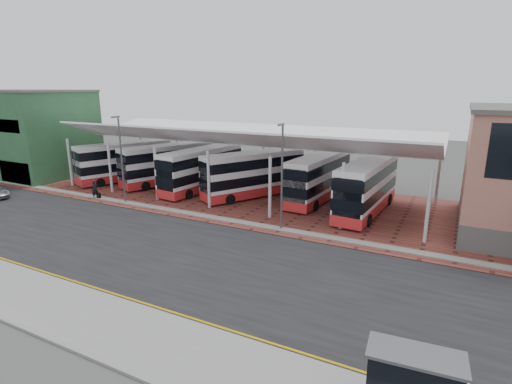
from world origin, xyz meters
The scene contains 20 objects.
ground centered at (0.00, 0.00, 0.00)m, with size 140.00×140.00×0.00m, color #3E403C.
road centered at (0.00, -1.00, 0.01)m, with size 120.00×14.00×0.02m, color black.
forecourt centered at (2.00, 13.00, 0.03)m, with size 72.00×16.00×0.06m, color brown.
sidewalk centered at (0.00, -9.00, 0.07)m, with size 120.00×4.00×0.14m, color slate.
north_kerb centered at (0.00, 6.20, 0.07)m, with size 120.00×0.80×0.14m, color slate.
yellow_line_near centered at (0.00, -7.00, 0.03)m, with size 120.00×0.12×0.01m, color #BD8E00.
yellow_line_far centered at (0.00, -6.70, 0.03)m, with size 120.00×0.12×0.01m, color #BD8E00.
canopy centered at (-6.00, 13.94, 5.80)m, with size 37.00×11.63×7.07m.
shop_green centered at (-30.00, 10.97, 5.12)m, with size 6.40×10.20×10.22m.
shop_cream centered at (-36.50, 10.97, 5.12)m, with size 6.40×10.20×10.22m.
lamp_west centered at (-14.00, 6.27, 4.36)m, with size 0.16×0.90×8.07m.
lamp_east centered at (2.00, 6.27, 4.36)m, with size 0.16×0.90×8.07m.
bus_0 centered at (-20.56, 13.03, 2.23)m, with size 6.30×10.73×4.37m.
bus_1 centered at (-15.20, 14.07, 2.23)m, with size 6.11×10.77×4.37m.
bus_2 centered at (-10.17, 13.44, 2.23)m, with size 3.64×10.81×4.37m.
bus_3 centered at (-4.26, 13.73, 2.24)m, with size 7.30×10.51×4.39m.
bus_4 centered at (1.85, 15.33, 2.21)m, with size 3.21×10.66×4.33m.
bus_5 centered at (6.79, 13.51, 2.28)m, with size 3.23×10.99×4.48m.
pedestrian centered at (-17.56, 6.00, 0.93)m, with size 0.63×0.41×1.73m, color black.
suitcase centered at (-17.14, 6.00, 0.35)m, with size 0.34×0.24×0.58m, color black.
Camera 1 is at (13.44, -20.14, 10.62)m, focal length 28.00 mm.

